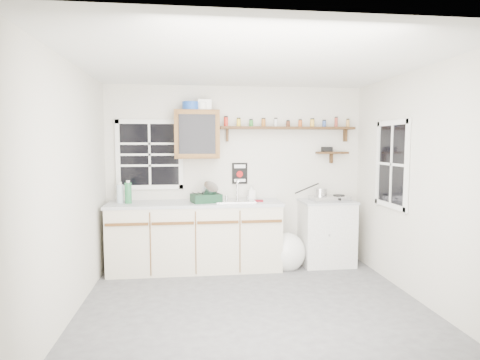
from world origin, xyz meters
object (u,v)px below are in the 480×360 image
spice_shelf (287,127)px  dish_rack (207,195)px  upper_cabinet (197,134)px  hotplate (330,198)px  right_cabinet (326,232)px  main_cabinet (196,236)px

spice_shelf → dish_rack: spice_shelf is taller
spice_shelf → dish_rack: 1.48m
spice_shelf → dish_rack: size_ratio=4.40×
upper_cabinet → hotplate: size_ratio=1.16×
spice_shelf → right_cabinet: bearing=-19.2°
upper_cabinet → dish_rack: size_ratio=1.50×
main_cabinet → right_cabinet: bearing=0.8°
upper_cabinet → spice_shelf: (1.26, 0.07, 0.10)m
right_cabinet → hotplate: size_ratio=1.63×
right_cabinet → main_cabinet: bearing=-179.2°
upper_cabinet → spice_shelf: bearing=3.1°
right_cabinet → dish_rack: size_ratio=2.09×
spice_shelf → dish_rack: (-1.14, -0.24, -0.92)m
right_cabinet → spice_shelf: bearing=160.8°
right_cabinet → hotplate: hotplate is taller
dish_rack → hotplate: (1.71, 0.03, -0.07)m
dish_rack → right_cabinet: bearing=-13.2°
main_cabinet → spice_shelf: size_ratio=1.21×
hotplate → dish_rack: bearing=174.4°
right_cabinet → hotplate: 0.49m
upper_cabinet → hotplate: bearing=-4.3°
spice_shelf → hotplate: size_ratio=3.42×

